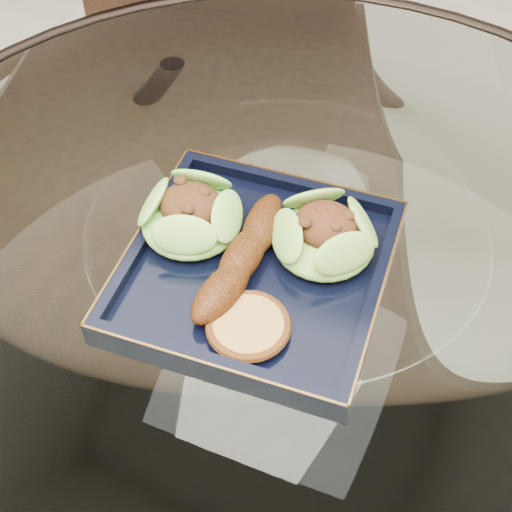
% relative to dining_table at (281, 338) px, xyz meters
% --- Properties ---
extents(ground, '(4.00, 4.00, 0.00)m').
position_rel_dining_table_xyz_m(ground, '(0.00, 0.00, -0.60)').
color(ground, beige).
rests_on(ground, ground).
extents(dining_table, '(1.13, 1.13, 0.77)m').
position_rel_dining_table_xyz_m(dining_table, '(0.00, 0.00, 0.00)').
color(dining_table, white).
rests_on(dining_table, ground).
extents(dining_chair, '(0.60, 0.60, 1.08)m').
position_rel_dining_table_xyz_m(dining_chair, '(-0.27, 0.38, 0.01)').
color(dining_chair, '#311C10').
rests_on(dining_chair, ground).
extents(navy_plate, '(0.28, 0.28, 0.02)m').
position_rel_dining_table_xyz_m(navy_plate, '(-0.02, -0.04, 0.17)').
color(navy_plate, black).
rests_on(navy_plate, dining_table).
extents(lettuce_wrap_left, '(0.13, 0.13, 0.04)m').
position_rel_dining_table_xyz_m(lettuce_wrap_left, '(-0.11, -0.02, 0.20)').
color(lettuce_wrap_left, '#60A730').
rests_on(lettuce_wrap_left, navy_plate).
extents(lettuce_wrap_right, '(0.14, 0.14, 0.04)m').
position_rel_dining_table_xyz_m(lettuce_wrap_right, '(0.04, 0.01, 0.20)').
color(lettuce_wrap_right, '#508E29').
rests_on(lettuce_wrap_right, navy_plate).
extents(roasted_plantain, '(0.05, 0.18, 0.03)m').
position_rel_dining_table_xyz_m(roasted_plantain, '(-0.03, -0.05, 0.20)').
color(roasted_plantain, '#562609').
rests_on(roasted_plantain, navy_plate).
extents(crumb_patty, '(0.10, 0.10, 0.01)m').
position_rel_dining_table_xyz_m(crumb_patty, '(0.01, -0.12, 0.19)').
color(crumb_patty, '#C28840').
rests_on(crumb_patty, navy_plate).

